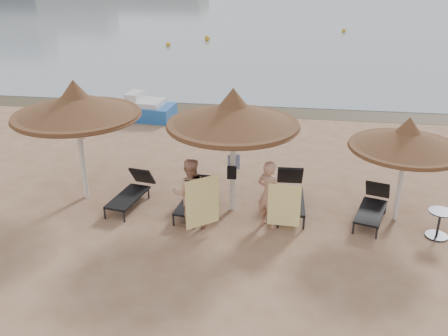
# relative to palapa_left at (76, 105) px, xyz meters

# --- Properties ---
(ground) EXTENTS (160.00, 160.00, 0.00)m
(ground) POSITION_rel_palapa_left_xyz_m (3.89, -1.24, -2.44)
(ground) COLOR #A17B60
(ground) RESTS_ON ground
(wet_sand_strip) EXTENTS (200.00, 1.60, 0.01)m
(wet_sand_strip) POSITION_rel_palapa_left_xyz_m (3.89, 8.16, -2.44)
(wet_sand_strip) COLOR #4B402B
(wet_sand_strip) RESTS_ON ground
(palapa_left) EXTENTS (3.10, 3.10, 3.07)m
(palapa_left) POSITION_rel_palapa_left_xyz_m (0.00, 0.00, 0.00)
(palapa_left) COLOR silver
(palapa_left) RESTS_ON ground
(palapa_center) EXTENTS (3.08, 3.08, 3.05)m
(palapa_center) POSITION_rel_palapa_left_xyz_m (3.82, -0.14, -0.01)
(palapa_center) COLOR silver
(palapa_center) RESTS_ON ground
(palapa_right) EXTENTS (2.54, 2.54, 2.52)m
(palapa_right) POSITION_rel_palapa_left_xyz_m (7.69, -0.05, -0.44)
(palapa_right) COLOR silver
(palapa_right) RESTS_ON ground
(lounger_far_left) EXTENTS (0.85, 1.78, 0.76)m
(lounger_far_left) POSITION_rel_palapa_left_xyz_m (1.30, -0.18, -2.10)
(lounger_far_left) COLOR #232228
(lounger_far_left) RESTS_ON ground
(lounger_near_left) EXTENTS (0.73, 1.73, 0.75)m
(lounger_near_left) POSITION_rel_palapa_left_xyz_m (2.92, -0.25, -2.10)
(lounger_near_left) COLOR #232228
(lounger_near_left) RESTS_ON ground
(lounger_near_right) EXTENTS (0.73, 1.97, 0.87)m
(lounger_near_right) POSITION_rel_palapa_left_xyz_m (5.20, 0.17, -2.05)
(lounger_near_right) COLOR #232228
(lounger_near_right) RESTS_ON ground
(lounger_far_right) EXTENTS (1.02, 1.78, 0.76)m
(lounger_far_right) POSITION_rel_palapa_left_xyz_m (7.14, -0.09, -2.10)
(lounger_far_right) COLOR #232228
(lounger_far_right) RESTS_ON ground
(side_table) EXTENTS (0.53, 0.53, 0.64)m
(side_table) POSITION_rel_palapa_left_xyz_m (8.47, -0.75, -2.14)
(side_table) COLOR #232228
(side_table) RESTS_ON ground
(person_left) EXTENTS (0.98, 0.75, 1.92)m
(person_left) POSITION_rel_palapa_left_xyz_m (2.96, -1.05, -1.48)
(person_left) COLOR tan
(person_left) RESTS_ON ground
(person_right) EXTENTS (1.04, 0.93, 1.89)m
(person_right) POSITION_rel_palapa_left_xyz_m (4.73, -0.84, -1.50)
(person_right) COLOR tan
(person_right) RESTS_ON ground
(towel_left) EXTENTS (0.65, 0.54, 1.16)m
(towel_left) POSITION_rel_palapa_left_xyz_m (3.31, -1.40, -1.64)
(towel_left) COLOR yellow
(towel_left) RESTS_ON ground
(towel_right) EXTENTS (0.72, 0.06, 1.01)m
(towel_right) POSITION_rel_palapa_left_xyz_m (5.08, -1.09, -1.74)
(towel_right) COLOR yellow
(towel_right) RESTS_ON ground
(bag_patterned) EXTENTS (0.30, 0.20, 0.36)m
(bag_patterned) POSITION_rel_palapa_left_xyz_m (3.82, 0.04, -1.26)
(bag_patterned) COLOR silver
(bag_patterned) RESTS_ON ground
(bag_dark) EXTENTS (0.22, 0.08, 0.31)m
(bag_dark) POSITION_rel_palapa_left_xyz_m (3.82, -0.30, -1.38)
(bag_dark) COLOR black
(bag_dark) RESTS_ON ground
(pedal_boat) EXTENTS (2.25, 1.46, 1.00)m
(pedal_boat) POSITION_rel_palapa_left_xyz_m (-0.41, 6.57, -2.07)
(pedal_boat) COLOR #1F58A8
(pedal_boat) RESTS_ON ground
(buoy_left) EXTENTS (0.32, 0.32, 0.32)m
(buoy_left) POSITION_rel_palapa_left_xyz_m (-3.33, 21.74, -2.28)
(buoy_left) COLOR gold
(buoy_left) RESTS_ON ground
(buoy_mid) EXTENTS (0.33, 0.33, 0.33)m
(buoy_mid) POSITION_rel_palapa_left_xyz_m (8.64, 29.82, -2.28)
(buoy_mid) COLOR gold
(buoy_mid) RESTS_ON ground
(buoy_extra) EXTENTS (0.39, 0.39, 0.39)m
(buoy_extra) POSITION_rel_palapa_left_xyz_m (-1.19, 24.39, -2.25)
(buoy_extra) COLOR gold
(buoy_extra) RESTS_ON ground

